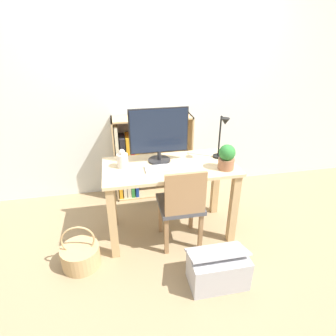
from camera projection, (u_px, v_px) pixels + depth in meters
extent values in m
plane|color=#997F5B|center=(170.00, 231.00, 2.94)|extent=(10.00, 10.00, 0.00)
cube|color=silver|center=(153.00, 87.00, 3.21)|extent=(8.00, 0.05, 2.60)
cube|color=#D8BC8C|center=(170.00, 167.00, 2.60)|extent=(1.24, 0.60, 0.03)
cube|color=tan|center=(113.00, 224.00, 2.46)|extent=(0.07, 0.07, 0.73)
cube|color=tan|center=(233.00, 209.00, 2.66)|extent=(0.07, 0.07, 0.73)
cube|color=tan|center=(112.00, 194.00, 2.89)|extent=(0.07, 0.07, 0.73)
cube|color=tan|center=(215.00, 184.00, 3.09)|extent=(0.07, 0.07, 0.73)
cylinder|color=#232326|center=(159.00, 160.00, 2.68)|extent=(0.21, 0.21, 0.02)
cylinder|color=#232326|center=(159.00, 155.00, 2.66)|extent=(0.04, 0.04, 0.09)
cube|color=#232326|center=(159.00, 131.00, 2.56)|extent=(0.55, 0.02, 0.42)
cube|color=#192338|center=(159.00, 131.00, 2.55)|extent=(0.52, 0.03, 0.40)
cube|color=#B2B2B7|center=(163.00, 168.00, 2.53)|extent=(0.33, 0.14, 0.02)
cylinder|color=silver|center=(123.00, 161.00, 2.54)|extent=(0.10, 0.10, 0.13)
sphere|color=silver|center=(122.00, 152.00, 2.50)|extent=(0.06, 0.06, 0.06)
cylinder|color=black|center=(218.00, 156.00, 2.76)|extent=(0.10, 0.10, 0.02)
cylinder|color=black|center=(220.00, 136.00, 2.67)|extent=(0.02, 0.02, 0.39)
cylinder|color=black|center=(223.00, 118.00, 2.54)|extent=(0.01, 0.10, 0.01)
cone|color=black|center=(225.00, 121.00, 2.50)|extent=(0.08, 0.08, 0.06)
cylinder|color=#9E6647|center=(226.00, 164.00, 2.52)|extent=(0.14, 0.14, 0.10)
sphere|color=#2D7A33|center=(227.00, 153.00, 2.47)|extent=(0.15, 0.15, 0.15)
cube|color=#4C4C51|center=(180.00, 204.00, 2.63)|extent=(0.40, 0.40, 0.04)
cube|color=#9E754C|center=(186.00, 194.00, 2.37)|extent=(0.36, 0.03, 0.40)
cube|color=#9E754C|center=(166.00, 236.00, 2.56)|extent=(0.04, 0.04, 0.40)
cube|color=#9E754C|center=(200.00, 231.00, 2.62)|extent=(0.04, 0.04, 0.40)
cube|color=#9E754C|center=(160.00, 215.00, 2.85)|extent=(0.04, 0.04, 0.40)
cube|color=#9E754C|center=(191.00, 211.00, 2.90)|extent=(0.04, 0.04, 0.40)
cube|color=tan|center=(115.00, 160.00, 3.33)|extent=(0.02, 0.28, 1.00)
cube|color=tan|center=(189.00, 154.00, 3.49)|extent=(0.02, 0.28, 1.00)
cube|color=tan|center=(154.00, 191.00, 3.63)|extent=(0.93, 0.28, 0.02)
cube|color=tan|center=(152.00, 117.00, 3.19)|extent=(0.93, 0.28, 0.02)
cube|color=tan|center=(153.00, 157.00, 3.41)|extent=(0.89, 0.28, 0.02)
cube|color=orange|center=(121.00, 185.00, 3.49)|extent=(0.04, 0.24, 0.27)
cube|color=beige|center=(125.00, 184.00, 3.50)|extent=(0.04, 0.24, 0.29)
cube|color=beige|center=(128.00, 179.00, 3.47)|extent=(0.04, 0.24, 0.42)
cube|color=#2D7F38|center=(132.00, 178.00, 3.48)|extent=(0.04, 0.24, 0.42)
cube|color=navy|center=(136.00, 182.00, 3.52)|extent=(0.04, 0.24, 0.30)
cube|color=beige|center=(117.00, 142.00, 3.24)|extent=(0.04, 0.24, 0.43)
cube|color=black|center=(122.00, 148.00, 3.28)|extent=(0.06, 0.24, 0.28)
cube|color=orange|center=(128.00, 147.00, 3.29)|extent=(0.05, 0.24, 0.29)
cube|color=red|center=(132.00, 143.00, 3.28)|extent=(0.04, 0.24, 0.39)
cube|color=orange|center=(136.00, 140.00, 3.27)|extent=(0.04, 0.24, 0.44)
cylinder|color=tan|center=(81.00, 256.00, 2.48)|extent=(0.34, 0.34, 0.19)
torus|color=tan|center=(78.00, 240.00, 2.40)|extent=(0.29, 0.02, 0.29)
cube|color=#B2B2B7|center=(218.00, 270.00, 2.28)|extent=(0.47, 0.27, 0.28)
cube|color=#B2B2B7|center=(217.00, 252.00, 2.26)|extent=(0.48, 0.27, 0.11)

